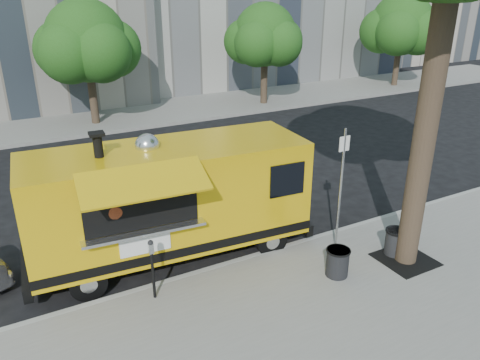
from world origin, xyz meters
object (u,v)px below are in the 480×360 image
at_px(trash_bin_left, 396,241).
at_px(far_tree_d, 402,24).
at_px(sign_post, 341,183).
at_px(food_truck, 169,199).
at_px(far_tree_c, 265,35).
at_px(parking_meter, 152,262).
at_px(trash_bin_right, 338,262).
at_px(far_tree_b, 86,41).

bearing_deg(trash_bin_left, far_tree_d, 44.34).
bearing_deg(sign_post, trash_bin_left, -42.57).
bearing_deg(food_truck, far_tree_d, 36.34).
bearing_deg(far_tree_c, parking_meter, -128.66).
relative_size(far_tree_c, trash_bin_right, 8.15).
height_order(far_tree_b, trash_bin_right, far_tree_b).
height_order(far_tree_b, trash_bin_left, far_tree_b).
relative_size(far_tree_c, sign_post, 1.74).
distance_m(far_tree_b, far_tree_c, 9.01).
xyz_separation_m(parking_meter, trash_bin_left, (5.57, -1.13, -0.49)).
height_order(far_tree_d, parking_meter, far_tree_d).
bearing_deg(trash_bin_left, food_truck, 150.00).
relative_size(sign_post, food_truck, 0.44).
xyz_separation_m(far_tree_d, sign_post, (-16.45, -14.15, -2.04)).
relative_size(far_tree_b, trash_bin_right, 8.60).
distance_m(far_tree_d, sign_post, 21.79).
distance_m(far_tree_d, trash_bin_right, 23.15).
relative_size(far_tree_b, sign_post, 1.83).
relative_size(far_tree_b, food_truck, 0.81).
bearing_deg(sign_post, food_truck, 154.32).
xyz_separation_m(sign_post, trash_bin_right, (-0.76, -0.96, -1.36)).
xyz_separation_m(parking_meter, trash_bin_right, (3.79, -1.16, -0.49)).
bearing_deg(far_tree_c, far_tree_d, 1.15).
bearing_deg(sign_post, far_tree_d, 40.70).
bearing_deg(trash_bin_right, far_tree_d, 41.29).
relative_size(far_tree_c, trash_bin_left, 8.21).
xyz_separation_m(far_tree_d, trash_bin_right, (-17.21, -15.11, -3.40)).
xyz_separation_m(far_tree_c, trash_bin_right, (-7.21, -14.91, -3.23)).
xyz_separation_m(far_tree_c, parking_meter, (-11.00, -13.75, -2.74)).
xyz_separation_m(food_truck, trash_bin_right, (2.82, -2.69, -1.04)).
xyz_separation_m(far_tree_c, far_tree_d, (10.00, 0.20, 0.17)).
xyz_separation_m(sign_post, parking_meter, (-4.55, 0.20, -0.87)).
bearing_deg(food_truck, sign_post, -21.15).
bearing_deg(far_tree_c, trash_bin_right, -115.80).
height_order(far_tree_b, sign_post, far_tree_b).
bearing_deg(far_tree_c, trash_bin_left, -110.06).
distance_m(far_tree_b, far_tree_d, 19.00).
bearing_deg(trash_bin_right, far_tree_c, 64.20).
bearing_deg(parking_meter, far_tree_d, 33.60).
xyz_separation_m(far_tree_b, parking_meter, (-2.00, -14.05, -2.85)).
bearing_deg(food_truck, trash_bin_left, -25.48).
height_order(trash_bin_left, trash_bin_right, trash_bin_right).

